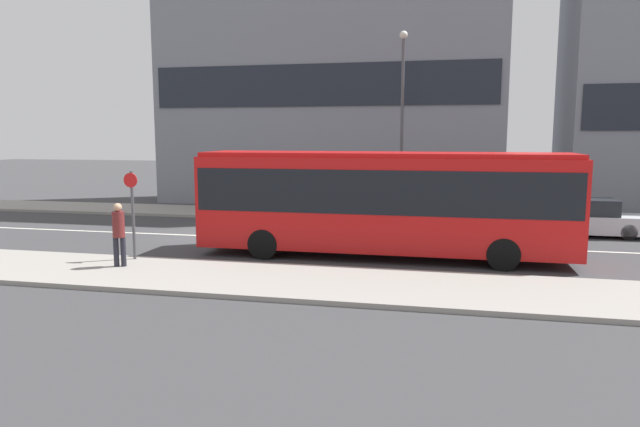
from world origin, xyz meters
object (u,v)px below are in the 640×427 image
(pedestrian_near_stop, at_px, (119,230))
(street_lamp, at_px, (402,109))
(city_bus, at_px, (382,197))
(parked_car_0, at_px, (585,218))
(bus_stop_sign, at_px, (133,208))

(pedestrian_near_stop, distance_m, street_lamp, 13.77)
(city_bus, distance_m, pedestrian_near_stop, 8.04)
(parked_car_0, relative_size, bus_stop_sign, 1.60)
(city_bus, bearing_deg, parked_car_0, 34.93)
(city_bus, xyz_separation_m, bus_stop_sign, (-7.30, -2.54, -0.23))
(pedestrian_near_stop, distance_m, bus_stop_sign, 1.11)
(parked_car_0, height_order, street_lamp, street_lamp)
(bus_stop_sign, height_order, street_lamp, street_lamp)
(bus_stop_sign, bearing_deg, city_bus, 19.21)
(street_lamp, bearing_deg, pedestrian_near_stop, -123.03)
(city_bus, xyz_separation_m, parked_car_0, (7.32, 5.62, -1.26))
(bus_stop_sign, relative_size, street_lamp, 0.33)
(pedestrian_near_stop, xyz_separation_m, street_lamp, (7.20, 11.08, 3.86))
(city_bus, distance_m, bus_stop_sign, 7.74)
(pedestrian_near_stop, bearing_deg, street_lamp, 38.34)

